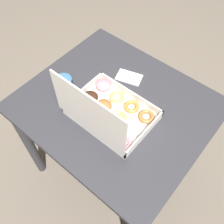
% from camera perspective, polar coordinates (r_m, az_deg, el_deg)
% --- Properties ---
extents(ground_plane, '(8.00, 8.00, 0.00)m').
position_cam_1_polar(ground_plane, '(1.98, 0.60, -11.90)').
color(ground_plane, '#6B6054').
extents(dining_table, '(0.91, 0.79, 0.78)m').
position_cam_1_polar(dining_table, '(1.41, 0.82, -1.56)').
color(dining_table, '#2D2D33').
rests_on(dining_table, ground_plane).
extents(donut_box, '(0.39, 0.30, 0.30)m').
position_cam_1_polar(donut_box, '(1.22, -1.36, 0.27)').
color(donut_box, white).
rests_on(donut_box, dining_table).
extents(coffee_mug, '(0.09, 0.09, 0.09)m').
position_cam_1_polar(coffee_mug, '(1.33, -10.35, 5.70)').
color(coffee_mug, teal).
rests_on(coffee_mug, dining_table).
extents(paper_napkin, '(0.15, 0.12, 0.01)m').
position_cam_1_polar(paper_napkin, '(1.41, 3.73, 7.56)').
color(paper_napkin, silver).
rests_on(paper_napkin, dining_table).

